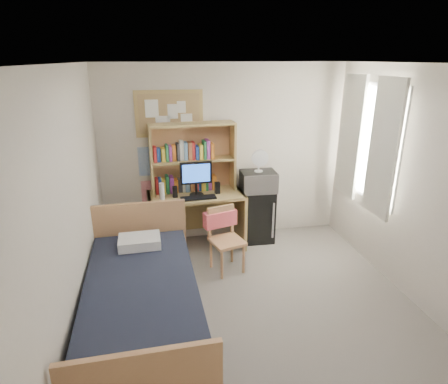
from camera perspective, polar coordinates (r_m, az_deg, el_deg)
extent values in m
cube|color=gray|center=(4.29, 5.61, -18.63)|extent=(3.60, 4.20, 0.02)
cube|color=white|center=(3.37, 7.15, 18.85)|extent=(3.60, 4.20, 0.02)
cube|color=silver|center=(5.57, 0.04, 5.76)|extent=(3.60, 0.04, 2.60)
cube|color=silver|center=(2.02, 25.47, -24.34)|extent=(3.60, 0.04, 2.60)
cube|color=silver|center=(3.57, -22.67, -4.01)|extent=(0.04, 4.20, 2.60)
cube|color=silver|center=(4.48, 28.93, -0.29)|extent=(0.04, 4.20, 2.60)
cube|color=white|center=(5.31, 21.03, 7.08)|extent=(0.10, 1.40, 1.70)
cube|color=silver|center=(4.97, 23.09, 6.01)|extent=(0.04, 0.55, 1.70)
cube|color=silver|center=(5.63, 18.69, 8.01)|extent=(0.04, 0.55, 1.70)
cube|color=tan|center=(5.35, -8.34, 11.74)|extent=(0.94, 0.03, 0.64)
cube|color=#295CA5|center=(5.48, -11.35, 4.60)|extent=(0.30, 0.01, 0.42)
cube|color=red|center=(5.62, -11.03, -0.03)|extent=(0.28, 0.01, 0.36)
cube|color=tan|center=(5.46, -4.21, -4.40)|extent=(1.38, 0.75, 0.84)
cube|color=tan|center=(4.85, 0.48, -7.45)|extent=(0.53, 0.53, 0.85)
cube|color=black|center=(5.72, 5.02, -3.48)|extent=(0.49, 0.49, 0.80)
cube|color=black|center=(3.97, -12.29, -16.87)|extent=(1.16, 2.23, 0.61)
cube|color=tan|center=(5.30, -4.75, 5.22)|extent=(1.21, 0.38, 0.97)
cube|color=black|center=(5.17, -4.27, 1.94)|extent=(0.44, 0.06, 0.47)
cube|color=black|center=(5.11, -3.92, -0.89)|extent=(0.49, 0.18, 0.02)
cube|color=black|center=(5.18, -7.49, 0.02)|extent=(0.07, 0.07, 0.15)
cube|color=black|center=(5.28, -1.02, 0.63)|extent=(0.07, 0.07, 0.17)
cylinder|color=white|center=(5.11, -9.45, 0.12)|extent=(0.07, 0.07, 0.23)
cube|color=#EE5A62|center=(4.91, -0.60, -4.07)|extent=(0.46, 0.26, 0.21)
cube|color=silver|center=(5.51, 5.24, 1.66)|extent=(0.52, 0.40, 0.29)
cylinder|color=white|center=(5.43, 5.33, 4.62)|extent=(0.25, 0.25, 0.30)
cube|color=white|center=(4.43, -12.74, -7.36)|extent=(0.48, 0.34, 0.11)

